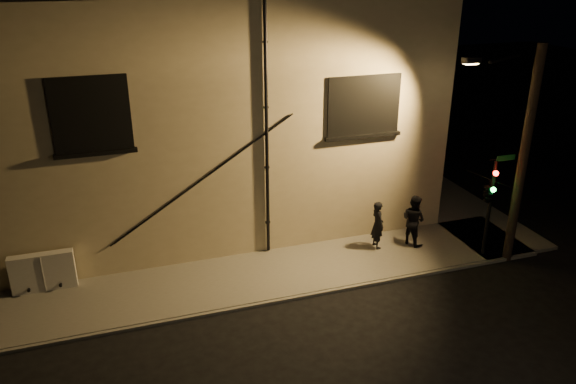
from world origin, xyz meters
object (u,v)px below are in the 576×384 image
object	(u,v)px
pedestrian_b	(413,220)
streetlamp_pole	(521,152)
utility_cabinet	(43,272)
pedestrian_a	(378,225)
traffic_signal	(489,192)

from	to	relation	value
pedestrian_b	streetlamp_pole	size ratio (longest dim) A/B	0.25
utility_cabinet	pedestrian_a	world-z (taller)	pedestrian_a
pedestrian_a	pedestrian_b	size ratio (longest dim) A/B	0.94
traffic_signal	pedestrian_a	bearing A→B (deg)	151.04
pedestrian_a	streetlamp_pole	xyz separation A→B (m)	(3.85, -1.95, 2.86)
pedestrian_a	utility_cabinet	bearing A→B (deg)	85.85
traffic_signal	streetlamp_pole	bearing A→B (deg)	-17.57
pedestrian_a	traffic_signal	bearing A→B (deg)	-119.48
streetlamp_pole	utility_cabinet	bearing A→B (deg)	169.85
utility_cabinet	streetlamp_pole	size ratio (longest dim) A/B	0.26
pedestrian_b	utility_cabinet	bearing A→B (deg)	64.03
pedestrian_b	streetlamp_pole	distance (m)	4.18
pedestrian_a	pedestrian_b	distance (m)	1.33
utility_cabinet	traffic_signal	bearing A→B (deg)	-9.72
utility_cabinet	pedestrian_a	size ratio (longest dim) A/B	1.08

